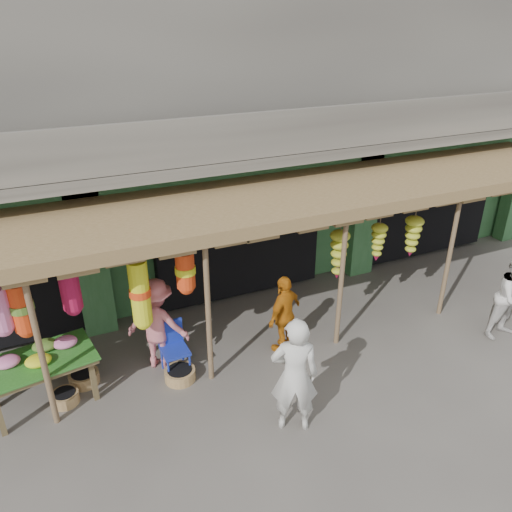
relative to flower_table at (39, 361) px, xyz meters
name	(u,v)px	position (x,y,z in m)	size (l,w,h in m)	color
ground	(284,349)	(4.10, -0.32, -0.80)	(80.00, 80.00, 0.00)	#514C47
building	(194,118)	(4.10, 4.54, 2.57)	(16.40, 6.80, 7.00)	gray
awning	(258,206)	(3.93, 0.48, 1.77)	(14.00, 2.70, 2.79)	brown
flower_table	(39,361)	(0.00, 0.00, 0.00)	(1.80, 1.23, 1.00)	brown
blue_chair	(173,344)	(2.09, -0.04, -0.29)	(0.46, 0.47, 0.93)	#192DA6
basket_left	(84,378)	(0.60, 0.22, -0.70)	(0.50, 0.50, 0.21)	#936743
basket_mid	(180,375)	(2.10, -0.35, -0.70)	(0.52, 0.52, 0.20)	#936742
basket_right	(65,398)	(0.26, -0.15, -0.71)	(0.43, 0.43, 0.20)	olive
person_front	(294,375)	(3.35, -2.05, 0.15)	(0.70, 0.46, 1.91)	beige
person_vendor	(284,314)	(4.10, -0.29, -0.04)	(0.89, 0.37, 1.52)	#BF6912
person_shopper	(157,324)	(1.90, 0.20, 0.04)	(1.09, 0.63, 1.69)	#CA6A72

